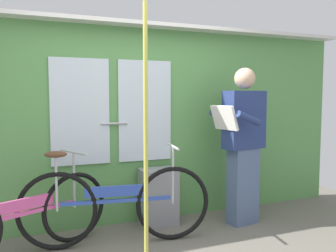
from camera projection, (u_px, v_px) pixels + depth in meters
The scene contains 6 objects.
train_door_wall at pixel (130, 120), 3.88m from camera, with size 5.40×0.28×2.18m.
bicycle_near_door at pixel (22, 218), 3.02m from camera, with size 1.54×0.79×0.88m.
bicycle_leaning_behind at pixel (116, 205), 3.31m from camera, with size 1.79×0.47×0.93m.
passenger_reading_newspaper at pixel (243, 142), 3.84m from camera, with size 0.61×0.54×1.70m.
trash_bin_by_wall at pixel (158, 197), 3.85m from camera, with size 0.39×0.28×0.61m, color gray.
handrail_pole at pixel (146, 138), 2.82m from camera, with size 0.04×0.04×2.14m, color #C6C14C.
Camera 1 is at (-1.05, -2.49, 1.40)m, focal length 37.82 mm.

